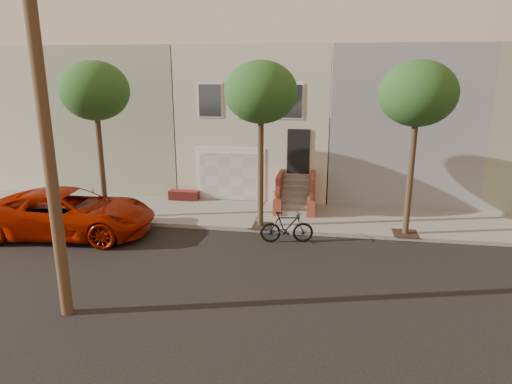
# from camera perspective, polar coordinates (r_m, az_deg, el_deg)

# --- Properties ---
(ground) EXTENTS (90.00, 90.00, 0.00)m
(ground) POSITION_cam_1_polar(r_m,az_deg,el_deg) (14.74, -5.67, -9.54)
(ground) COLOR black
(ground) RESTS_ON ground
(sidewalk) EXTENTS (40.00, 3.70, 0.15)m
(sidewalk) POSITION_cam_1_polar(r_m,az_deg,el_deg) (19.57, -1.69, -2.85)
(sidewalk) COLOR gray
(sidewalk) RESTS_ON ground
(house_row) EXTENTS (33.10, 11.70, 7.00)m
(house_row) POSITION_cam_1_polar(r_m,az_deg,el_deg) (24.48, 0.86, 9.39)
(house_row) COLOR #BAB49F
(house_row) RESTS_ON sidewalk
(tree_left) EXTENTS (2.70, 2.57, 6.30)m
(tree_left) POSITION_cam_1_polar(r_m,az_deg,el_deg) (19.11, -19.48, 11.71)
(tree_left) COLOR #2D2116
(tree_left) RESTS_ON sidewalk
(tree_mid) EXTENTS (2.70, 2.57, 6.30)m
(tree_mid) POSITION_cam_1_polar(r_m,az_deg,el_deg) (17.02, 0.61, 12.22)
(tree_mid) COLOR #2D2116
(tree_mid) RESTS_ON sidewalk
(tree_right) EXTENTS (2.70, 2.57, 6.30)m
(tree_right) POSITION_cam_1_polar(r_m,az_deg,el_deg) (17.08, 19.56, 11.37)
(tree_right) COLOR #2D2116
(tree_right) RESTS_ON sidewalk
(pickup_truck) EXTENTS (6.56, 3.44, 1.76)m
(pickup_truck) POSITION_cam_1_polar(r_m,az_deg,el_deg) (18.61, -22.34, -2.40)
(pickup_truck) COLOR #9A1500
(pickup_truck) RESTS_ON ground
(motorcycle) EXTENTS (2.00, 0.87, 1.16)m
(motorcycle) POSITION_cam_1_polar(r_m,az_deg,el_deg) (16.61, 3.86, -4.40)
(motorcycle) COLOR black
(motorcycle) RESTS_ON ground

